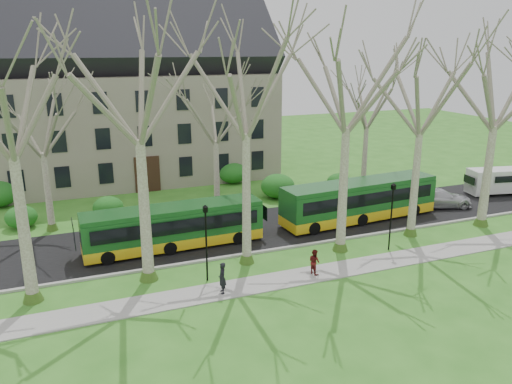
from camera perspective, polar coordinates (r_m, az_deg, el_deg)
ground at (r=30.99m, az=4.71°, el=-7.48°), size 120.00×120.00×0.00m
sidewalk at (r=28.97m, az=6.91°, el=-9.25°), size 70.00×2.00×0.06m
road at (r=35.63m, az=0.83°, el=-4.14°), size 80.00×8.00×0.06m
curb at (r=32.21m, az=3.54°, el=-6.37°), size 80.00×0.25×0.14m
building at (r=50.03m, az=-13.93°, el=10.78°), size 26.50×12.20×16.00m
tree_row_verge at (r=29.16m, az=4.77°, el=5.44°), size 49.00×7.00×14.00m
tree_row_far at (r=38.66m, az=-4.09°, el=6.62°), size 33.00×7.00×12.00m
lamp_row at (r=29.21m, az=5.69°, el=-3.58°), size 36.22×0.22×4.30m
hedges at (r=41.80m, az=-9.55°, el=0.14°), size 30.60×8.60×2.00m
bus_lead at (r=32.19m, az=-9.35°, el=-3.90°), size 11.37×2.64×2.83m
bus_follow at (r=37.53m, az=11.77°, el=-0.91°), size 12.41×3.46×3.06m
sedan at (r=42.61m, az=20.28°, el=-0.65°), size 5.43×3.40×1.47m
van_a at (r=48.16m, az=25.91°, el=1.07°), size 5.42×2.89×2.25m
pedestrian_a at (r=26.34m, az=-3.88°, el=-9.78°), size 0.45×0.64×1.68m
pedestrian_b at (r=28.61m, az=6.69°, el=-7.90°), size 0.70×0.82×1.46m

